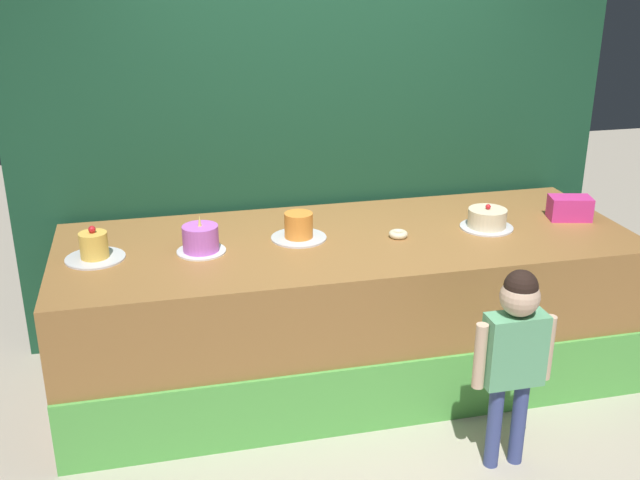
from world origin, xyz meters
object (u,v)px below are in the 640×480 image
pink_box (570,208)px  cake_far_right (487,219)px  cake_far_left (94,248)px  donut (398,234)px  cake_center_right (299,228)px  cake_center_left (201,240)px  child_figure (515,343)px

pink_box → cake_far_right: (-0.54, -0.03, -0.01)m
pink_box → cake_far_right: size_ratio=0.79×
cake_far_left → donut: bearing=-2.2°
donut → cake_center_right: 0.56m
cake_far_right → cake_center_right: bearing=175.6°
cake_center_right → cake_center_left: bearing=-172.0°
cake_far_left → cake_center_left: (0.54, -0.03, 0.01)m
child_figure → cake_far_right: 1.03m
pink_box → donut: bearing=-177.1°
child_figure → cake_far_left: 2.15m
cake_center_right → cake_far_right: (1.09, -0.08, -0.01)m
pink_box → cake_center_right: cake_center_right is taller
cake_center_right → cake_far_right: size_ratio=1.02×
child_figure → cake_center_left: (-1.34, 0.97, 0.27)m
donut → cake_far_right: (0.54, 0.02, 0.04)m
child_figure → donut: 0.99m
child_figure → donut: (-0.26, 0.93, 0.22)m
child_figure → cake_center_left: bearing=144.3°
pink_box → cake_far_left: cake_far_left is taller
cake_center_left → cake_center_right: 0.55m
donut → cake_far_left: size_ratio=0.35×
cake_far_left → cake_far_right: cake_far_left is taller
donut → cake_center_right: cake_center_right is taller
donut → pink_box: bearing=2.9°
child_figure → cake_center_right: 1.34m
cake_center_left → cake_far_left: bearing=176.8°
pink_box → cake_center_right: 1.63m
pink_box → cake_far_left: bearing=179.9°
pink_box → child_figure: bearing=-130.0°
pink_box → cake_center_left: bearing=-179.4°
donut → cake_center_left: 1.09m
cake_center_right → cake_far_right: 1.09m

